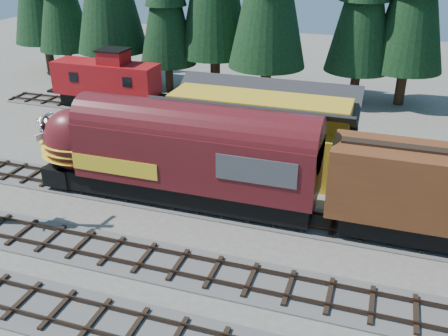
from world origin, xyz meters
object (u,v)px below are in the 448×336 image
(locomotive, at_px, (166,158))
(pickup_truck_b, at_px, (75,128))
(pickup_truck_a, at_px, (108,156))
(caboose, at_px, (107,81))
(depot, at_px, (259,124))

(locomotive, bearing_deg, pickup_truck_b, 147.90)
(pickup_truck_a, bearing_deg, caboose, 37.72)
(depot, bearing_deg, pickup_truck_b, 178.53)
(depot, height_order, pickup_truck_b, depot)
(locomotive, bearing_deg, depot, 59.69)
(depot, relative_size, pickup_truck_a, 1.78)
(caboose, relative_size, pickup_truck_b, 1.75)
(pickup_truck_a, xyz_separation_m, pickup_truck_b, (-5.46, 4.35, -0.20))
(locomotive, bearing_deg, caboose, 130.96)
(locomotive, xyz_separation_m, pickup_truck_a, (-5.51, 2.53, -1.72))
(caboose, xyz_separation_m, pickup_truck_b, (1.18, -7.12, -1.69))
(depot, xyz_separation_m, caboose, (-15.95, 7.50, -0.48))
(locomotive, relative_size, pickup_truck_a, 2.40)
(depot, height_order, caboose, caboose)
(depot, bearing_deg, pickup_truck_a, -156.90)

